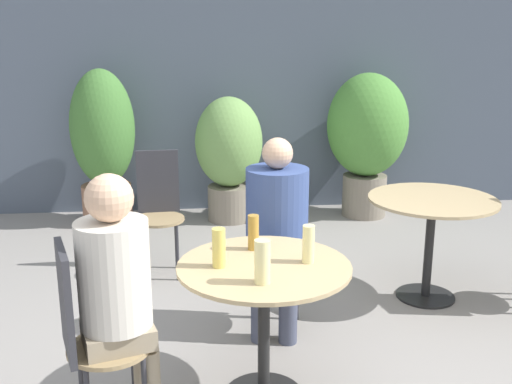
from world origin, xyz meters
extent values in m
cube|color=#4C5666|center=(0.00, 3.46, 1.50)|extent=(10.00, 0.06, 3.00)
cylinder|color=black|center=(-0.09, 0.07, 0.35)|extent=(0.06, 0.06, 0.68)
cylinder|color=tan|center=(-0.09, 0.07, 0.70)|extent=(0.83, 0.83, 0.02)
cylinder|color=black|center=(1.15, 1.12, 0.01)|extent=(0.40, 0.40, 0.01)
cylinder|color=black|center=(1.15, 1.12, 0.35)|extent=(0.06, 0.06, 0.68)
cylinder|color=tan|center=(1.15, 1.12, 0.70)|extent=(0.85, 0.85, 0.02)
cylinder|color=#997F56|center=(0.07, 0.79, 0.44)|extent=(0.37, 0.37, 0.02)
cylinder|color=#2D2D33|center=(0.21, 0.88, 0.22)|extent=(0.02, 0.02, 0.43)
cylinder|color=#2D2D33|center=(-0.02, 0.93, 0.22)|extent=(0.02, 0.02, 0.43)
cylinder|color=#2D2D33|center=(0.16, 0.65, 0.22)|extent=(0.02, 0.02, 0.43)
cylinder|color=#2D2D33|center=(-0.08, 0.70, 0.22)|extent=(0.02, 0.02, 0.43)
cube|color=#2D2D33|center=(0.10, 0.95, 0.69)|extent=(0.31, 0.10, 0.48)
cylinder|color=#997F56|center=(-0.80, -0.16, 0.44)|extent=(0.37, 0.37, 0.02)
cylinder|color=#2D2D33|center=(-0.95, -0.08, 0.22)|extent=(0.02, 0.02, 0.43)
cylinder|color=#2D2D33|center=(-0.72, -0.01, 0.22)|extent=(0.02, 0.02, 0.43)
cube|color=#2D2D33|center=(-0.96, -0.21, 0.69)|extent=(0.12, 0.31, 0.48)
cylinder|color=#997F56|center=(-0.69, 1.70, 0.44)|extent=(0.37, 0.37, 0.02)
cylinder|color=#2D2D33|center=(-0.58, 1.82, 0.22)|extent=(0.02, 0.02, 0.43)
cylinder|color=#2D2D33|center=(-0.82, 1.81, 0.22)|extent=(0.02, 0.02, 0.43)
cylinder|color=#2D2D33|center=(-0.56, 1.58, 0.22)|extent=(0.02, 0.02, 0.43)
cylinder|color=#2D2D33|center=(-0.80, 1.57, 0.22)|extent=(0.02, 0.02, 0.43)
cube|color=#2D2D33|center=(-0.70, 1.86, 0.69)|extent=(0.32, 0.05, 0.48)
cylinder|color=#42475B|center=(-0.05, 0.63, 0.21)|extent=(0.11, 0.11, 0.43)
cylinder|color=#42475B|center=(0.11, 0.60, 0.21)|extent=(0.11, 0.11, 0.43)
cube|color=#42475B|center=(0.06, 0.75, 0.51)|extent=(0.38, 0.41, 0.11)
cylinder|color=#384C84|center=(0.06, 0.75, 0.79)|extent=(0.37, 0.37, 0.46)
sphere|color=#DBAD89|center=(0.06, 0.75, 1.11)|extent=(0.18, 0.18, 0.18)
cylinder|color=gray|center=(-0.67, -0.04, 0.21)|extent=(0.09, 0.09, 0.43)
cube|color=gray|center=(-0.76, -0.15, 0.50)|extent=(0.36, 0.34, 0.09)
cylinder|color=beige|center=(-0.76, -0.15, 0.78)|extent=(0.31, 0.31, 0.47)
sphere|color=#DBAD89|center=(-0.76, -0.15, 1.12)|extent=(0.20, 0.20, 0.20)
cylinder|color=#B28433|center=(-0.12, 0.28, 0.80)|extent=(0.06, 0.06, 0.18)
cylinder|color=#DBC65B|center=(-0.31, 0.06, 0.81)|extent=(0.06, 0.06, 0.19)
cylinder|color=beige|center=(-0.12, -0.15, 0.81)|extent=(0.07, 0.07, 0.20)
cylinder|color=beige|center=(0.12, 0.08, 0.81)|extent=(0.06, 0.06, 0.18)
cylinder|color=#93664C|center=(-1.28, 3.06, 0.19)|extent=(0.47, 0.47, 0.37)
ellipsoid|color=#427533|center=(-1.28, 3.06, 0.92)|extent=(0.59, 0.59, 1.09)
cylinder|color=slate|center=(-0.10, 3.03, 0.17)|extent=(0.42, 0.42, 0.34)
ellipsoid|color=#709E51|center=(-0.10, 3.03, 0.77)|extent=(0.64, 0.64, 0.86)
cylinder|color=slate|center=(1.24, 3.05, 0.21)|extent=(0.43, 0.43, 0.41)
ellipsoid|color=#4C8938|center=(1.24, 3.05, 0.91)|extent=(0.78, 0.78, 1.00)
camera|label=1|loc=(-0.39, -2.57, 1.78)|focal=42.00mm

